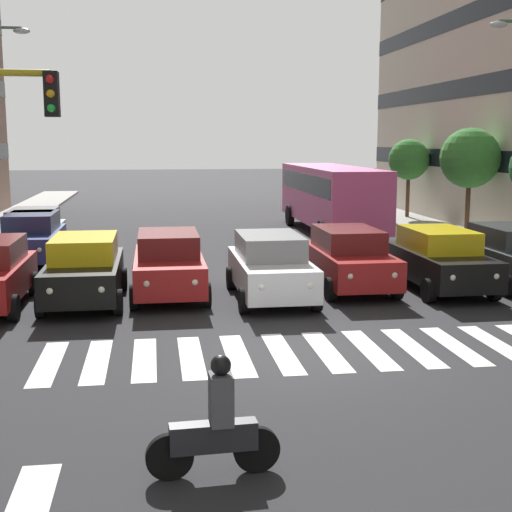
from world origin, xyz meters
The scene contains 15 objects.
ground_plane centered at (0.00, 0.00, 0.00)m, with size 180.00×180.00×0.00m, color #262628.
crosswalk_markings centered at (0.00, 0.00, 0.00)m, with size 10.35×2.80×0.01m.
lane_arrow_1 centered at (4.42, 5.50, 0.00)m, with size 0.50×2.20×0.01m, color silver.
car_0 centered at (-7.34, -5.61, 0.89)m, with size 2.02×4.44×1.72m.
car_1 centered at (-4.99, -5.29, 0.89)m, with size 2.02×4.44×1.72m.
car_2 centered at (-2.51, -5.80, 0.89)m, with size 2.02×4.44×1.72m.
car_3 centered at (-0.11, -4.82, 0.89)m, with size 2.02×4.44×1.72m.
car_4 centered at (2.54, -5.62, 0.89)m, with size 2.02×4.44×1.72m.
car_5 centered at (4.71, -5.09, 0.89)m, with size 2.02×4.44×1.72m.
car_row2_0 centered at (7.22, -12.91, 0.89)m, with size 2.02×4.44×1.72m.
car_row2_1 centered at (7.04, -11.43, 0.89)m, with size 2.02×4.44×1.72m.
bus_behind_traffic centered at (-4.99, -17.77, 1.86)m, with size 2.78×10.50×3.00m.
motorcycle_with_rider centered at (2.20, 5.00, 0.65)m, with size 1.70×0.37×1.57m.
street_tree_2 centered at (-10.32, -15.14, 3.42)m, with size 2.52×2.52×4.54m.
street_tree_3 centered at (-10.43, -22.69, 3.15)m, with size 2.13×2.13×4.08m.
Camera 1 is at (2.91, 13.38, 4.18)m, focal length 49.84 mm.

